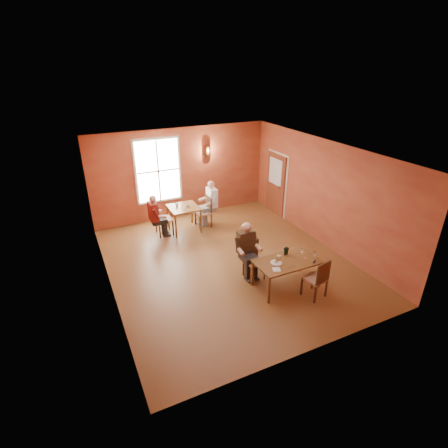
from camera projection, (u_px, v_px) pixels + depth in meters
name	position (u px, v px, depth m)	size (l,w,h in m)	color
ground	(227.00, 262.00, 9.39)	(6.00, 7.00, 0.01)	brown
wall_back	(182.00, 173.00, 11.61)	(6.00, 0.04, 3.00)	brown
wall_front	(318.00, 285.00, 5.89)	(6.00, 0.04, 3.00)	brown
wall_left	(103.00, 234.00, 7.59)	(0.04, 7.00, 3.00)	brown
wall_right	(322.00, 193.00, 9.91)	(0.04, 7.00, 3.00)	brown
ceiling	(228.00, 152.00, 8.10)	(6.00, 7.00, 0.04)	white
window	(158.00, 171.00, 11.17)	(1.36, 0.10, 1.96)	white
door	(275.00, 184.00, 11.95)	(0.12, 1.04, 2.10)	maroon
wall_sconce	(207.00, 150.00, 11.57)	(0.16, 0.16, 0.28)	brown
main_table	(286.00, 274.00, 8.26)	(1.49, 0.84, 0.70)	brown
chair_diner_main	(254.00, 261.00, 8.55)	(0.42, 0.42, 0.95)	#3E1F0E
diner_main	(255.00, 254.00, 8.43)	(0.55, 0.55, 1.37)	#442F22
chair_empty	(315.00, 278.00, 7.87)	(0.43, 0.43, 0.97)	#52321C
plate_food	(276.00, 262.00, 8.02)	(0.27, 0.27, 0.03)	white
sandwich	(279.00, 258.00, 8.10)	(0.10, 0.09, 0.12)	tan
goblet_a	(302.00, 251.00, 8.32)	(0.08, 0.08, 0.20)	white
goblet_b	(314.00, 254.00, 8.19)	(0.08, 0.08, 0.19)	white
goblet_c	(304.00, 258.00, 8.07)	(0.07, 0.07, 0.18)	white
menu_stand	(286.00, 251.00, 8.33)	(0.11, 0.06, 0.19)	black
knife	(292.00, 267.00, 7.88)	(0.19, 0.02, 0.00)	silver
napkin	(276.00, 269.00, 7.78)	(0.17, 0.17, 0.01)	white
sunglasses	(314.00, 262.00, 8.07)	(0.13, 0.04, 0.02)	black
second_table	(184.00, 219.00, 10.99)	(0.90, 0.90, 0.79)	brown
chair_diner_white	(203.00, 212.00, 11.20)	(0.44, 0.44, 1.00)	#3C230C
diner_white	(204.00, 206.00, 11.12)	(0.57, 0.57, 1.41)	white
chair_diner_maroon	(164.00, 219.00, 10.69)	(0.46, 0.46, 1.04)	brown
diner_maroon	(163.00, 215.00, 10.62)	(0.53, 0.53, 1.31)	#5E1116
cup_a	(188.00, 206.00, 10.77)	(0.12, 0.12, 0.10)	silver
cup_b	(177.00, 205.00, 10.84)	(0.11, 0.11, 0.10)	white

